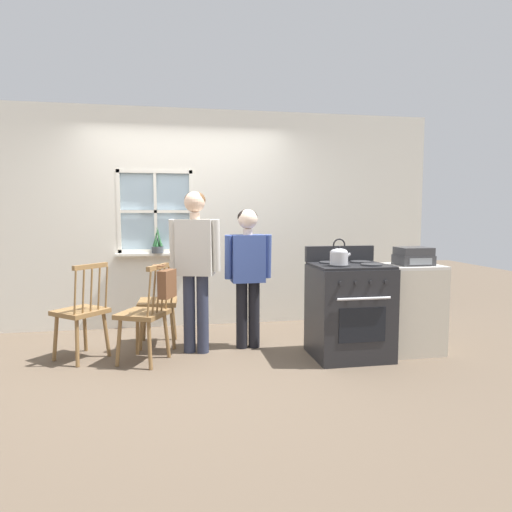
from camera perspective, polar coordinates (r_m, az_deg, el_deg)
The scene contains 13 objects.
ground_plane at distance 4.61m, azimuth -8.00°, elevation -12.63°, with size 16.00×16.00×0.00m, color brown.
wall_back at distance 5.79m, azimuth -8.65°, elevation 4.57°, with size 6.40×0.16×2.70m.
chair_by_window at distance 4.49m, azimuth -13.73°, elevation -7.18°, with size 0.54×0.55×0.95m.
chair_near_wall at distance 4.77m, azimuth -20.94°, elevation -6.66°, with size 0.58×0.58×0.95m.
chair_center_cluster at distance 5.04m, azimuth -11.94°, elevation -5.78°, with size 0.42×0.43×0.95m.
person_elderly_left at distance 4.63m, azimuth -7.60°, elevation 0.03°, with size 0.53×0.31×1.64m.
person_teen_center at distance 4.76m, azimuth -1.03°, elevation -1.12°, with size 0.50×0.23×1.46m.
stove at distance 4.63m, azimuth 11.55°, elevation -6.57°, with size 0.73×0.68×1.08m.
kettle at distance 4.36m, azimuth 10.34°, elevation 0.05°, with size 0.21×0.17×0.25m.
potted_plant at distance 5.71m, azimuth -12.21°, elevation 1.41°, with size 0.14×0.14×0.34m.
handbag at distance 4.32m, azimuth -11.10°, elevation -3.35°, with size 0.24×0.24×0.31m.
side_counter at distance 4.97m, azimuth 18.77°, elevation -6.20°, with size 0.55×0.50×0.90m.
stereo at distance 4.87m, azimuth 19.09°, elevation -0.04°, with size 0.34×0.29×0.18m.
Camera 1 is at (-0.17, -4.38, 1.43)m, focal length 32.00 mm.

